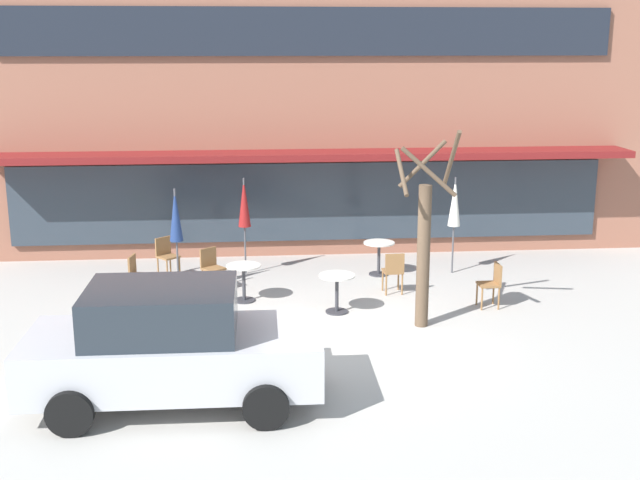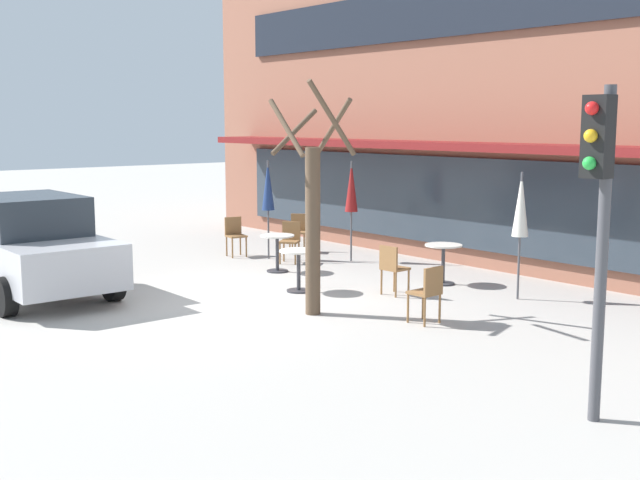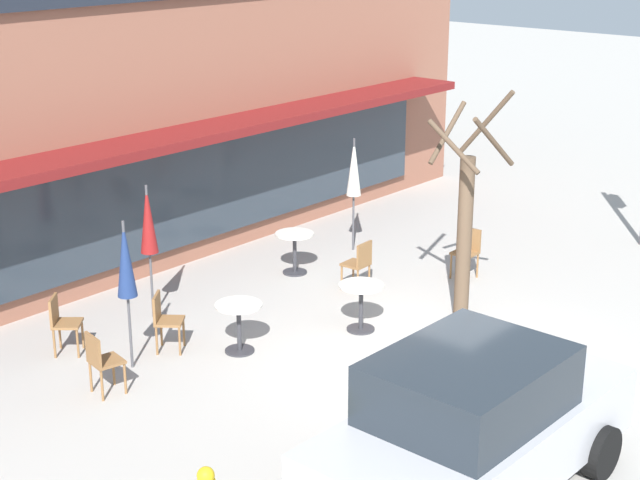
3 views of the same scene
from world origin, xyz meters
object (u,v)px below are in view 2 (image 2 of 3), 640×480
patio_umbrella_cream_folded (351,187)px  cafe_chair_1 (428,290)px  cafe_chair_4 (290,239)px  fire_hydrant (77,249)px  cafe_chair_2 (392,266)px  traffic_light_pole (599,199)px  cafe_table_streetside (277,247)px  parked_sedan (31,246)px  street_tree (313,214)px  patio_umbrella_corner_open (521,206)px  cafe_table_near_wall (299,263)px  cafe_table_by_tree (443,257)px  cafe_chair_0 (235,233)px  patio_umbrella_green_folded (268,186)px  cafe_chair_3 (299,230)px

patio_umbrella_cream_folded → cafe_chair_1: size_ratio=2.47×
cafe_chair_4 → fire_hydrant: (-2.61, -3.73, -0.17)m
cafe_chair_2 → traffic_light_pole: size_ratio=0.26×
cafe_table_streetside → parked_sedan: parked_sedan is taller
cafe_chair_1 → cafe_chair_4: size_ratio=1.00×
street_tree → fire_hydrant: (-6.59, -1.12, -1.25)m
patio_umbrella_corner_open → cafe_table_near_wall: bearing=-139.1°
street_tree → cafe_table_by_tree: bearing=94.5°
cafe_chair_1 → street_tree: (-1.60, -0.94, 1.08)m
patio_umbrella_corner_open → cafe_chair_2: 2.43m
cafe_table_near_wall → cafe_chair_4: size_ratio=0.85×
cafe_table_near_wall → patio_umbrella_corner_open: size_ratio=0.35×
cafe_table_streetside → cafe_chair_4: (-0.69, 0.87, 0.01)m
cafe_chair_0 → parked_sedan: 5.21m
cafe_table_near_wall → cafe_chair_1: (3.09, 0.06, 0.01)m
cafe_table_streetside → parked_sedan: bearing=-102.2°
patio_umbrella_cream_folded → traffic_light_pole: (8.68, -4.53, 0.67)m
cafe_chair_2 → parked_sedan: parked_sedan is taller
patio_umbrella_green_folded → cafe_chair_0: size_ratio=2.47×
cafe_table_near_wall → cafe_table_streetside: bearing=154.4°
cafe_chair_1 → cafe_table_streetside: bearing=170.7°
cafe_chair_4 → patio_umbrella_cream_folded: bearing=58.0°
cafe_table_near_wall → parked_sedan: bearing=-126.5°
cafe_chair_2 → cafe_table_near_wall: bearing=-140.3°
patio_umbrella_green_folded → cafe_chair_3: size_ratio=2.47×
cafe_chair_2 → cafe_chair_3: bearing=160.6°
cafe_table_near_wall → cafe_chair_2: 1.69m
cafe_table_near_wall → traffic_light_pole: (6.90, -1.66, 1.78)m
patio_umbrella_corner_open → cafe_chair_1: patio_umbrella_corner_open is taller
cafe_chair_0 → parked_sedan: parked_sedan is taller
cafe_table_near_wall → fire_hydrant: 5.48m
patio_umbrella_green_folded → fire_hydrant: (-1.92, -3.65, -1.27)m
parked_sedan → fire_hydrant: (-2.29, 1.79, -0.53)m
cafe_chair_2 → fire_hydrant: (-6.40, -3.09, -0.17)m
cafe_chair_4 → patio_umbrella_green_folded: bearing=-173.5°
cafe_table_near_wall → cafe_table_by_tree: same height
cafe_chair_1 → cafe_chair_0: bearing=170.2°
patio_umbrella_green_folded → cafe_chair_2: bearing=-7.2°
fire_hydrant → cafe_chair_3: bearing=72.0°
patio_umbrella_green_folded → cafe_chair_3: bearing=107.4°
street_tree → patio_umbrella_corner_open: bearing=67.3°
cafe_chair_1 → fire_hydrant: size_ratio=1.26×
cafe_table_by_tree → fire_hydrant: 7.77m
fire_hydrant → cafe_chair_0: bearing=71.0°
street_tree → cafe_chair_3: bearing=143.9°
parked_sedan → cafe_chair_4: bearing=86.7°
cafe_chair_0 → cafe_chair_4: 1.55m
cafe_chair_3 → fire_hydrant: bearing=-108.0°
patio_umbrella_cream_folded → cafe_chair_4: bearing=-122.0°
patio_umbrella_corner_open → cafe_chair_4: size_ratio=2.47×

